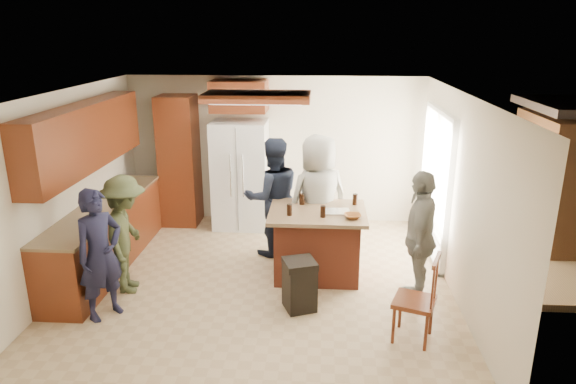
# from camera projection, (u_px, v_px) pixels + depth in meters

# --- Properties ---
(room_shell) EXTENTS (8.00, 5.20, 5.00)m
(room_shell) POSITION_uv_depth(u_px,v_px,m) (555.00, 191.00, 7.83)
(room_shell) COLOR tan
(room_shell) RESTS_ON ground
(person_front_left) EXTENTS (0.67, 0.70, 1.56)m
(person_front_left) POSITION_uv_depth(u_px,v_px,m) (100.00, 254.00, 5.84)
(person_front_left) COLOR black
(person_front_left) RESTS_ON ground
(person_behind_left) EXTENTS (0.99, 0.79, 1.77)m
(person_behind_left) POSITION_uv_depth(u_px,v_px,m) (273.00, 197.00, 7.49)
(person_behind_left) COLOR #1C2338
(person_behind_left) RESTS_ON ground
(person_behind_right) EXTENTS (1.08, 0.94, 1.86)m
(person_behind_right) POSITION_uv_depth(u_px,v_px,m) (318.00, 200.00, 7.24)
(person_behind_right) COLOR #97988F
(person_behind_right) RESTS_ON ground
(person_side_right) EXTENTS (0.72, 1.07, 1.67)m
(person_side_right) POSITION_uv_depth(u_px,v_px,m) (420.00, 238.00, 6.14)
(person_side_right) COLOR gray
(person_side_right) RESTS_ON ground
(person_counter) EXTENTS (0.61, 1.05, 1.53)m
(person_counter) POSITION_uv_depth(u_px,v_px,m) (126.00, 234.00, 6.44)
(person_counter) COLOR #3C4427
(person_counter) RESTS_ON ground
(left_cabinetry) EXTENTS (0.64, 3.00, 2.30)m
(left_cabinetry) POSITION_uv_depth(u_px,v_px,m) (99.00, 202.00, 7.04)
(left_cabinetry) COLOR maroon
(left_cabinetry) RESTS_ON ground
(back_wall_units) EXTENTS (1.80, 0.60, 2.45)m
(back_wall_units) POSITION_uv_depth(u_px,v_px,m) (194.00, 145.00, 8.57)
(back_wall_units) COLOR maroon
(back_wall_units) RESTS_ON ground
(refrigerator) EXTENTS (0.90, 0.76, 1.80)m
(refrigerator) POSITION_uv_depth(u_px,v_px,m) (241.00, 175.00, 8.59)
(refrigerator) COLOR white
(refrigerator) RESTS_ON ground
(kitchen_island) EXTENTS (1.28, 1.03, 0.93)m
(kitchen_island) POSITION_uv_depth(u_px,v_px,m) (317.00, 242.00, 6.93)
(kitchen_island) COLOR #953D26
(kitchen_island) RESTS_ON ground
(island_items) EXTENTS (0.97, 0.70, 0.15)m
(island_items) POSITION_uv_depth(u_px,v_px,m) (334.00, 210.00, 6.68)
(island_items) COLOR silver
(island_items) RESTS_ON kitchen_island
(trash_bin) EXTENTS (0.46, 0.46, 0.63)m
(trash_bin) POSITION_uv_depth(u_px,v_px,m) (300.00, 284.00, 6.12)
(trash_bin) COLOR black
(trash_bin) RESTS_ON ground
(spindle_chair) EXTENTS (0.54, 0.54, 0.99)m
(spindle_chair) POSITION_uv_depth(u_px,v_px,m) (416.00, 302.00, 5.46)
(spindle_chair) COLOR maroon
(spindle_chair) RESTS_ON ground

